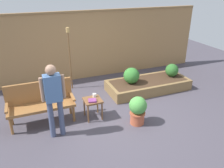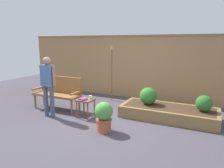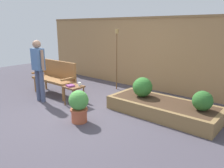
# 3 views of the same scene
# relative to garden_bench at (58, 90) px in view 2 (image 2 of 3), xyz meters

# --- Properties ---
(ground_plane) EXTENTS (14.00, 14.00, 0.00)m
(ground_plane) POSITION_rel_garden_bench_xyz_m (1.48, -0.43, -0.54)
(ground_plane) COLOR #47424C
(fence_back) EXTENTS (8.40, 0.14, 2.16)m
(fence_back) POSITION_rel_garden_bench_xyz_m (1.48, 2.17, 0.55)
(fence_back) COLOR #A37A4C
(fence_back) RESTS_ON ground_plane
(garden_bench) EXTENTS (1.44, 0.48, 0.94)m
(garden_bench) POSITION_rel_garden_bench_xyz_m (0.00, 0.00, 0.00)
(garden_bench) COLOR #936033
(garden_bench) RESTS_ON ground_plane
(side_table) EXTENTS (0.40, 0.40, 0.48)m
(side_table) POSITION_rel_garden_bench_xyz_m (1.12, -0.29, -0.15)
(side_table) COLOR brown
(side_table) RESTS_ON ground_plane
(cup_on_table) EXTENTS (0.11, 0.08, 0.08)m
(cup_on_table) POSITION_rel_garden_bench_xyz_m (1.20, -0.17, -0.02)
(cup_on_table) COLOR white
(cup_on_table) RESTS_ON side_table
(book_on_table) EXTENTS (0.21, 0.20, 0.04)m
(book_on_table) POSITION_rel_garden_bench_xyz_m (1.09, -0.37, -0.05)
(book_on_table) COLOR #7F3875
(book_on_table) RESTS_ON side_table
(potted_boxwood) EXTENTS (0.40, 0.40, 0.66)m
(potted_boxwood) POSITION_rel_garden_bench_xyz_m (1.97, -0.89, -0.18)
(potted_boxwood) COLOR #B75638
(potted_boxwood) RESTS_ON ground_plane
(raised_planter_bed) EXTENTS (2.40, 1.00, 0.30)m
(raised_planter_bed) POSITION_rel_garden_bench_xyz_m (3.08, 0.55, -0.39)
(raised_planter_bed) COLOR olive
(raised_planter_bed) RESTS_ON ground_plane
(shrub_near_bench) EXTENTS (0.45, 0.45, 0.45)m
(shrub_near_bench) POSITION_rel_garden_bench_xyz_m (2.53, 0.57, -0.02)
(shrub_near_bench) COLOR brown
(shrub_near_bench) RESTS_ON raised_planter_bed
(shrub_far_corner) EXTENTS (0.39, 0.39, 0.39)m
(shrub_far_corner) POSITION_rel_garden_bench_xyz_m (3.89, 0.57, -0.05)
(shrub_far_corner) COLOR brown
(shrub_far_corner) RESTS_ON raised_planter_bed
(tiki_torch) EXTENTS (0.10, 0.10, 1.81)m
(tiki_torch) POSITION_rel_garden_bench_xyz_m (1.01, 1.48, 0.69)
(tiki_torch) COLOR brown
(tiki_torch) RESTS_ON ground_plane
(person_by_bench) EXTENTS (0.47, 0.20, 1.56)m
(person_by_bench) POSITION_rel_garden_bench_xyz_m (0.23, -0.66, 0.39)
(person_by_bench) COLOR #475170
(person_by_bench) RESTS_ON ground_plane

